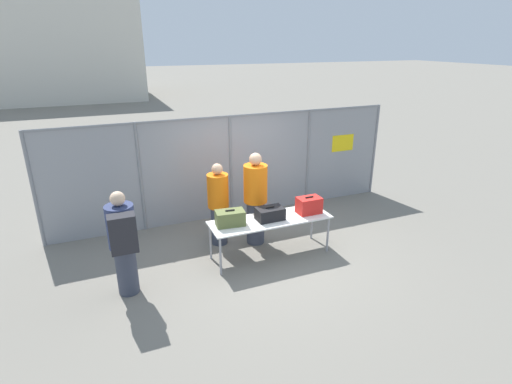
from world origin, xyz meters
TOP-DOWN VIEW (x-y plane):
  - ground_plane at (0.00, 0.00)m, footprint 120.00×120.00m
  - fence_section at (0.02, 1.86)m, footprint 7.80×0.07m
  - inspection_table at (0.05, -0.16)m, footprint 2.22×0.71m
  - suitcase_olive at (-0.70, -0.11)m, footprint 0.53×0.34m
  - suitcase_black at (0.03, -0.17)m, footprint 0.49×0.32m
  - suitcase_red at (0.82, -0.18)m, footprint 0.44×0.29m
  - traveler_hooded at (-2.51, -0.42)m, footprint 0.42×0.65m
  - security_worker_near at (-0.01, 0.42)m, footprint 0.45×0.45m
  - security_worker_far at (-0.68, 0.66)m, footprint 0.40×0.40m
  - utility_trailer at (2.16, 3.17)m, footprint 3.79×2.04m
  - distant_hangar at (-5.79, 25.63)m, footprint 13.59×9.02m

SIDE VIEW (x-z plane):
  - ground_plane at x=0.00m, z-range 0.00..0.00m
  - utility_trailer at x=2.16m, z-range 0.05..0.72m
  - inspection_table at x=0.05m, z-range 0.32..1.05m
  - security_worker_far at x=-0.68m, z-range 0.03..1.66m
  - suitcase_black at x=0.03m, z-range 0.72..0.97m
  - suitcase_olive at x=-0.70m, z-range 0.72..1.01m
  - suitcase_red at x=0.82m, z-range 0.72..1.05m
  - traveler_hooded at x=-2.51m, z-range 0.09..1.79m
  - security_worker_near at x=-0.01m, z-range 0.03..1.85m
  - fence_section at x=0.02m, z-range 0.05..2.33m
  - distant_hangar at x=-5.79m, z-range 0.00..6.31m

